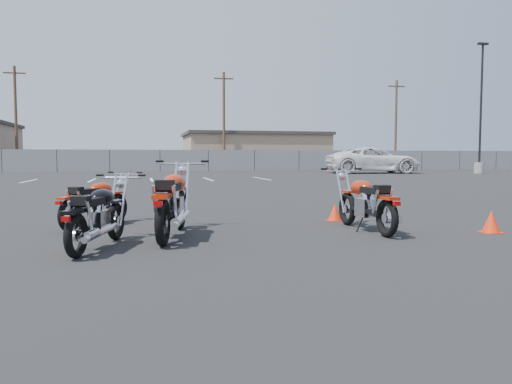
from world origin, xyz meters
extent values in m
plane|color=black|center=(0.00, 0.00, 0.00)|extent=(120.00, 120.00, 0.00)
torus|color=black|center=(-1.96, 2.50, 0.27)|extent=(0.36, 0.50, 0.53)
cylinder|color=silver|center=(-1.96, 2.50, 0.27)|extent=(0.15, 0.17, 0.14)
torus|color=black|center=(-2.64, 1.41, 0.27)|extent=(0.36, 0.50, 0.53)
cylinder|color=silver|center=(-2.64, 1.41, 0.27)|extent=(0.15, 0.17, 0.14)
cube|color=black|center=(-2.30, 1.96, 0.30)|extent=(0.57, 0.84, 0.05)
cube|color=silver|center=(-2.32, 1.92, 0.36)|extent=(0.39, 0.42, 0.27)
cylinder|color=silver|center=(-2.32, 1.92, 0.51)|extent=(0.27, 0.28, 0.23)
ellipsoid|color=#AB230A|center=(-2.21, 2.09, 0.64)|extent=(0.50, 0.58, 0.23)
cube|color=black|center=(-2.44, 1.73, 0.62)|extent=(0.45, 0.54, 0.09)
cube|color=black|center=(-2.55, 1.54, 0.66)|extent=(0.25, 0.24, 0.11)
cube|color=#AB230A|center=(-2.65, 1.40, 0.55)|extent=(0.33, 0.40, 0.04)
cube|color=#AB230A|center=(-1.96, 2.50, 0.55)|extent=(0.26, 0.32, 0.04)
cylinder|color=silver|center=(-2.48, 1.47, 0.49)|extent=(0.12, 0.16, 0.35)
cylinder|color=silver|center=(-2.66, 1.58, 0.49)|extent=(0.12, 0.16, 0.35)
cylinder|color=silver|center=(-2.32, 1.66, 0.25)|extent=(0.59, 0.87, 0.11)
cylinder|color=silver|center=(-2.47, 1.42, 0.27)|extent=(0.26, 0.32, 0.12)
cylinder|color=silver|center=(-1.83, 2.55, 0.55)|extent=(0.22, 0.32, 0.70)
cylinder|color=silver|center=(-1.97, 2.64, 0.55)|extent=(0.22, 0.32, 0.70)
sphere|color=silver|center=(-1.82, 2.71, 0.78)|extent=(0.20, 0.20, 0.14)
cylinder|color=silver|center=(-1.81, 2.73, 0.87)|extent=(0.54, 0.35, 0.03)
cylinder|color=black|center=(-1.56, 2.55, 0.91)|extent=(0.11, 0.08, 0.03)
cylinder|color=black|center=(-2.09, 2.88, 0.91)|extent=(0.11, 0.08, 0.03)
cylinder|color=black|center=(-2.45, 1.95, 0.13)|extent=(0.13, 0.09, 0.27)
cube|color=#990505|center=(-2.77, 1.20, 0.49)|extent=(0.10, 0.09, 0.05)
torus|color=black|center=(-1.90, 0.47, 0.27)|extent=(0.25, 0.55, 0.54)
cylinder|color=silver|center=(-1.90, 0.47, 0.27)|extent=(0.13, 0.16, 0.14)
torus|color=black|center=(-2.28, -0.78, 0.27)|extent=(0.25, 0.55, 0.54)
cylinder|color=silver|center=(-2.28, -0.78, 0.27)|extent=(0.13, 0.16, 0.14)
cube|color=black|center=(-2.09, -0.16, 0.31)|extent=(0.37, 0.93, 0.05)
cube|color=silver|center=(-2.10, -0.20, 0.36)|extent=(0.34, 0.40, 0.27)
cylinder|color=silver|center=(-2.10, -0.20, 0.52)|extent=(0.24, 0.27, 0.24)
ellipsoid|color=black|center=(-2.04, 0.00, 0.65)|extent=(0.42, 0.58, 0.23)
cube|color=black|center=(-2.17, -0.41, 0.63)|extent=(0.37, 0.54, 0.09)
cube|color=black|center=(-2.23, -0.63, 0.67)|extent=(0.24, 0.21, 0.11)
cube|color=black|center=(-2.29, -0.80, 0.56)|extent=(0.27, 0.41, 0.05)
cube|color=black|center=(-1.90, 0.47, 0.56)|extent=(0.20, 0.33, 0.04)
cylinder|color=silver|center=(-2.14, -0.68, 0.50)|extent=(0.09, 0.17, 0.36)
cylinder|color=silver|center=(-2.34, -0.62, 0.50)|extent=(0.09, 0.17, 0.36)
cylinder|color=silver|center=(-2.03, -0.46, 0.25)|extent=(0.37, 0.98, 0.12)
cylinder|color=silver|center=(-2.11, -0.73, 0.27)|extent=(0.20, 0.34, 0.12)
cylinder|color=silver|center=(-1.79, 0.55, 0.56)|extent=(0.14, 0.36, 0.71)
cylinder|color=silver|center=(-1.94, 0.60, 0.56)|extent=(0.14, 0.36, 0.71)
sphere|color=silver|center=(-1.82, 0.71, 0.80)|extent=(0.18, 0.18, 0.14)
cylinder|color=silver|center=(-1.82, 0.73, 0.89)|extent=(0.61, 0.21, 0.03)
cylinder|color=black|center=(-1.52, 0.62, 0.92)|extent=(0.11, 0.06, 0.03)
cylinder|color=black|center=(-2.12, 0.81, 0.92)|extent=(0.11, 0.06, 0.03)
cylinder|color=black|center=(-2.24, -0.20, 0.14)|extent=(0.14, 0.06, 0.27)
cube|color=#990505|center=(-2.36, -1.02, 0.50)|extent=(0.10, 0.08, 0.05)
torus|color=black|center=(-0.91, 1.34, 0.33)|extent=(0.26, 0.67, 0.66)
cylinder|color=silver|center=(-0.91, 1.34, 0.33)|extent=(0.15, 0.20, 0.18)
torus|color=black|center=(-1.26, -0.21, 0.33)|extent=(0.26, 0.67, 0.66)
cylinder|color=silver|center=(-1.26, -0.21, 0.33)|extent=(0.15, 0.20, 0.18)
cube|color=black|center=(-1.09, 0.57, 0.37)|extent=(0.36, 1.15, 0.07)
cube|color=silver|center=(-1.10, 0.51, 0.44)|extent=(0.39, 0.47, 0.33)
cylinder|color=silver|center=(-1.10, 0.51, 0.64)|extent=(0.27, 0.32, 0.29)
ellipsoid|color=#AB230A|center=(-1.04, 0.76, 0.79)|extent=(0.47, 0.69, 0.28)
cube|color=black|center=(-1.16, 0.25, 0.77)|extent=(0.41, 0.65, 0.11)
cube|color=black|center=(-1.22, -0.02, 0.81)|extent=(0.28, 0.25, 0.13)
cube|color=#AB230A|center=(-1.26, -0.23, 0.68)|extent=(0.29, 0.49, 0.05)
cube|color=#AB230A|center=(-0.91, 1.34, 0.68)|extent=(0.22, 0.40, 0.04)
cylinder|color=silver|center=(-1.09, -0.08, 0.60)|extent=(0.10, 0.21, 0.43)
cylinder|color=silver|center=(-1.35, -0.02, 0.60)|extent=(0.10, 0.21, 0.43)
cylinder|color=silver|center=(-0.99, 0.21, 0.31)|extent=(0.36, 1.20, 0.14)
cylinder|color=silver|center=(-1.06, -0.14, 0.33)|extent=(0.21, 0.41, 0.15)
cylinder|color=silver|center=(-0.79, 1.45, 0.68)|extent=(0.14, 0.44, 0.87)
cylinder|color=silver|center=(-0.98, 1.49, 0.68)|extent=(0.14, 0.44, 0.87)
sphere|color=silver|center=(-0.84, 1.64, 0.97)|extent=(0.21, 0.21, 0.18)
cylinder|color=silver|center=(-0.84, 1.67, 1.08)|extent=(0.76, 0.20, 0.03)
cylinder|color=black|center=(-0.47, 1.56, 1.12)|extent=(0.14, 0.07, 0.04)
cylinder|color=black|center=(-1.22, 1.73, 1.12)|extent=(0.14, 0.07, 0.04)
cylinder|color=black|center=(-1.26, 0.49, 0.16)|extent=(0.17, 0.06, 0.33)
cube|color=#990505|center=(-1.33, -0.51, 0.60)|extent=(0.12, 0.09, 0.07)
torus|color=black|center=(1.98, 1.19, 0.29)|extent=(0.12, 0.58, 0.58)
cylinder|color=silver|center=(1.98, 1.19, 0.29)|extent=(0.10, 0.16, 0.15)
torus|color=black|center=(2.00, -0.20, 0.29)|extent=(0.12, 0.58, 0.58)
cylinder|color=silver|center=(2.00, -0.20, 0.29)|extent=(0.10, 0.16, 0.15)
cube|color=black|center=(1.99, 0.50, 0.33)|extent=(0.12, 1.01, 0.06)
cube|color=silver|center=(1.99, 0.45, 0.38)|extent=(0.28, 0.37, 0.29)
cylinder|color=silver|center=(1.99, 0.45, 0.56)|extent=(0.20, 0.24, 0.25)
ellipsoid|color=#AB230A|center=(1.99, 0.67, 0.69)|extent=(0.30, 0.56, 0.25)
cube|color=black|center=(2.00, 0.21, 0.67)|extent=(0.26, 0.53, 0.10)
cube|color=black|center=(2.00, -0.03, 0.71)|extent=(0.21, 0.18, 0.12)
cube|color=#AB230A|center=(2.00, -0.22, 0.59)|extent=(0.18, 0.41, 0.05)
cube|color=#AB230A|center=(1.98, 1.19, 0.59)|extent=(0.13, 0.33, 0.04)
cylinder|color=silver|center=(2.12, -0.05, 0.53)|extent=(0.05, 0.18, 0.38)
cylinder|color=silver|center=(1.89, -0.06, 0.53)|extent=(0.05, 0.18, 0.38)
cylinder|color=silver|center=(2.15, 0.21, 0.27)|extent=(0.11, 1.06, 0.12)
cylinder|color=silver|center=(2.16, -0.09, 0.29)|extent=(0.12, 0.34, 0.13)
cylinder|color=silver|center=(2.06, 1.31, 0.60)|extent=(0.05, 0.38, 0.76)
cylinder|color=silver|center=(1.89, 1.31, 0.60)|extent=(0.05, 0.38, 0.76)
sphere|color=silver|center=(1.97, 1.46, 0.85)|extent=(0.16, 0.16, 0.15)
cylinder|color=silver|center=(1.97, 1.48, 0.94)|extent=(0.67, 0.04, 0.03)
cylinder|color=black|center=(2.31, 1.47, 0.98)|extent=(0.12, 0.04, 0.03)
cylinder|color=black|center=(1.64, 1.46, 0.98)|extent=(0.12, 0.04, 0.03)
cylinder|color=black|center=(1.86, 0.40, 0.14)|extent=(0.15, 0.03, 0.29)
cube|color=#990505|center=(2.01, -0.47, 0.53)|extent=(0.10, 0.06, 0.06)
cone|color=#F5300C|center=(2.00, 1.83, 0.17)|extent=(0.25, 0.25, 0.31)
cube|color=#F5300C|center=(2.00, 1.83, 0.01)|extent=(0.27, 0.27, 0.01)
cone|color=#F5300C|center=(3.84, -0.13, 0.18)|extent=(0.27, 0.27, 0.34)
cube|color=#F5300C|center=(3.84, -0.13, 0.01)|extent=(0.29, 0.29, 0.01)
cylinder|color=gray|center=(22.76, 25.23, 0.40)|extent=(0.70, 0.70, 0.80)
cylinder|color=black|center=(22.76, 25.23, 5.06)|extent=(0.16, 0.16, 8.52)
cube|color=black|center=(22.76, 25.23, 9.39)|extent=(0.80, 0.25, 0.15)
cube|color=slate|center=(0.00, 35.00, 0.90)|extent=(80.00, 0.04, 1.80)
cylinder|color=black|center=(-12.00, 35.00, 0.90)|extent=(0.06, 0.06, 1.80)
cylinder|color=black|center=(-8.00, 35.00, 0.90)|extent=(0.06, 0.06, 1.80)
cylinder|color=black|center=(-4.00, 35.00, 0.90)|extent=(0.06, 0.06, 1.80)
cylinder|color=black|center=(0.00, 35.00, 0.90)|extent=(0.06, 0.06, 1.80)
cylinder|color=black|center=(4.00, 35.00, 0.90)|extent=(0.06, 0.06, 1.80)
cylinder|color=black|center=(8.00, 35.00, 0.90)|extent=(0.06, 0.06, 1.80)
cylinder|color=black|center=(12.00, 35.00, 0.90)|extent=(0.06, 0.06, 1.80)
cylinder|color=black|center=(16.00, 35.00, 0.90)|extent=(0.06, 0.06, 1.80)
cylinder|color=black|center=(20.00, 35.00, 0.90)|extent=(0.06, 0.06, 1.80)
cylinder|color=black|center=(24.00, 35.00, 0.90)|extent=(0.06, 0.06, 1.80)
cylinder|color=black|center=(28.00, 35.00, 0.90)|extent=(0.06, 0.06, 1.80)
cylinder|color=black|center=(32.00, 35.00, 0.90)|extent=(0.06, 0.06, 1.80)
cube|color=#977E61|center=(10.00, 44.00, 1.70)|extent=(14.00, 9.00, 3.40)
cube|color=#3D3432|center=(10.00, 44.00, 3.55)|extent=(14.40, 9.40, 0.30)
cylinder|color=#463120|center=(-12.00, 40.00, 4.50)|extent=(0.24, 0.24, 9.00)
cube|color=#463120|center=(-12.00, 40.00, 8.40)|extent=(1.80, 0.12, 0.12)
cylinder|color=#463120|center=(6.00, 39.00, 4.50)|extent=(0.24, 0.24, 9.00)
cube|color=#463120|center=(6.00, 39.00, 8.40)|extent=(1.80, 0.12, 0.12)
cylinder|color=#463120|center=(24.00, 40.00, 4.50)|extent=(0.24, 0.24, 9.00)
cube|color=#463120|center=(24.00, 40.00, 8.40)|extent=(1.80, 0.12, 0.12)
cube|color=silver|center=(-7.00, 20.00, 0.00)|extent=(0.12, 4.00, 0.01)
cube|color=silver|center=(-4.00, 20.00, 0.00)|extent=(0.12, 4.00, 0.01)
cube|color=silver|center=(-1.00, 20.00, 0.00)|extent=(0.12, 4.00, 0.01)
cube|color=silver|center=(2.00, 20.00, 0.00)|extent=(0.12, 4.00, 0.01)
cube|color=silver|center=(5.00, 20.00, 0.00)|extent=(0.12, 4.00, 0.01)
imported|color=white|center=(15.27, 27.28, 1.51)|extent=(3.93, 8.21, 3.02)
camera|label=1|loc=(-1.53, -6.89, 1.19)|focal=35.00mm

